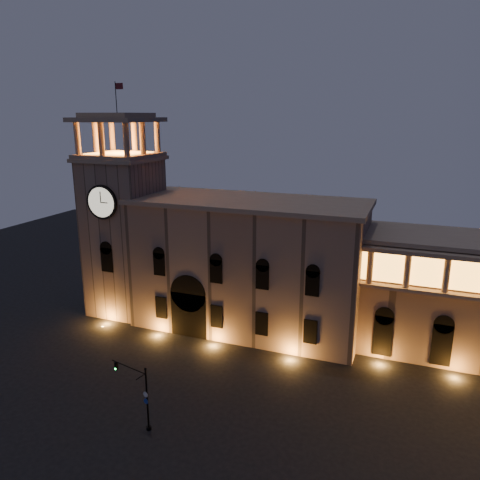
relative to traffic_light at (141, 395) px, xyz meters
The scene contains 4 objects.
ground 5.40m from the traffic_light, 28.11° to the left, with size 160.00×160.00×0.00m, color black.
government_building 24.59m from the traffic_light, 86.04° to the left, with size 30.80×12.80×17.60m.
clock_tower 29.88m from the traffic_light, 126.13° to the left, with size 9.80×9.80×32.40m.
traffic_light is the anchor object (origin of this frame).
Camera 1 is at (18.18, -33.93, 28.11)m, focal length 35.00 mm.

